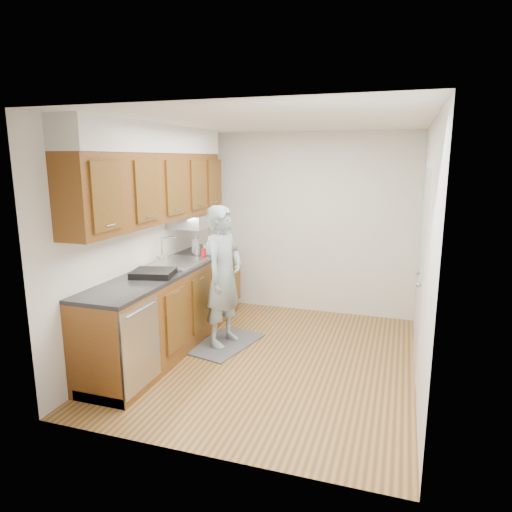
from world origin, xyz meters
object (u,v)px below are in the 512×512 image
at_px(soap_bottle_a, 196,243).
at_px(soda_can, 204,253).
at_px(person, 224,267).
at_px(dish_rack, 153,273).
at_px(soap_bottle_b, 208,247).
at_px(steel_can, 197,252).
at_px(soap_bottle_c, 212,246).

height_order(soap_bottle_a, soda_can, soap_bottle_a).
xyz_separation_m(person, soda_can, (-0.41, 0.37, 0.06)).
xyz_separation_m(soda_can, dish_rack, (-0.12, -1.00, -0.02)).
height_order(soap_bottle_a, soap_bottle_b, soap_bottle_a).
xyz_separation_m(person, steel_can, (-0.51, 0.39, 0.07)).
height_order(soap_bottle_b, soda_can, soap_bottle_b).
xyz_separation_m(soap_bottle_c, steel_can, (-0.07, -0.32, -0.02)).
height_order(soda_can, steel_can, steel_can).
relative_size(soap_bottle_a, soda_can, 2.41).
bearing_deg(soap_bottle_a, soap_bottle_c, 35.44).
distance_m(person, soap_bottle_b, 0.73).
height_order(person, soap_bottle_a, person).
relative_size(soap_bottle_b, soap_bottle_c, 1.16).
relative_size(person, soap_bottle_a, 6.69).
xyz_separation_m(person, soap_bottle_c, (-0.44, 0.71, 0.09)).
bearing_deg(soap_bottle_b, soda_can, -80.73).
relative_size(person, soap_bottle_c, 10.93).
relative_size(soap_bottle_a, soap_bottle_c, 1.63).
distance_m(person, soap_bottle_a, 0.87).
xyz_separation_m(person, soap_bottle_a, (-0.62, 0.58, 0.14)).
xyz_separation_m(soap_bottle_b, dish_rack, (-0.09, -1.21, -0.06)).
height_order(soap_bottle_c, soda_can, soap_bottle_c).
bearing_deg(dish_rack, steel_can, 75.94).
distance_m(soap_bottle_a, dish_rack, 1.22).
relative_size(soap_bottle_c, steel_can, 1.34).
bearing_deg(soda_can, dish_rack, -96.75).
bearing_deg(soap_bottle_b, soap_bottle_c, 89.26).
bearing_deg(dish_rack, soap_bottle_c, 73.42).
bearing_deg(person, soap_bottle_c, 43.03).
bearing_deg(soda_can, soap_bottle_c, 95.32).
bearing_deg(soap_bottle_c, soda_can, -84.68).
bearing_deg(soda_can, person, -41.79).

